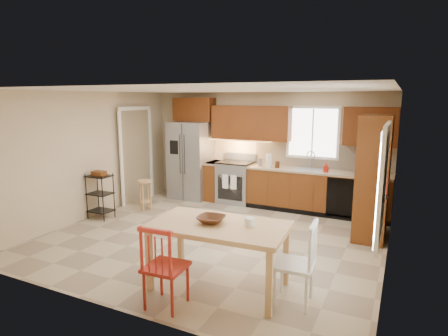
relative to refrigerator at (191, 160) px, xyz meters
name	(u,v)px	position (x,y,z in m)	size (l,w,h in m)	color
floor	(213,237)	(1.70, -2.12, -0.91)	(5.50, 5.50, 0.00)	tan
ceiling	(212,90)	(1.70, -2.12, 1.59)	(5.50, 5.00, 0.02)	silver
wall_back	(264,148)	(1.70, 0.38, 0.34)	(5.50, 0.02, 2.50)	#CCB793
wall_front	(106,203)	(1.70, -4.62, 0.34)	(5.50, 0.02, 2.50)	#CCB793
wall_left	(90,155)	(-1.05, -2.12, 0.34)	(0.02, 5.00, 2.50)	#CCB793
wall_right	(392,182)	(4.45, -2.12, 0.34)	(0.02, 5.00, 2.50)	#CCB793
refrigerator	(191,160)	(0.00, 0.00, 0.00)	(0.92, 0.75, 1.82)	gray
range_stove	(236,183)	(1.15, 0.06, -0.45)	(0.76, 0.63, 0.92)	gray
base_cabinet_narrow	(215,181)	(0.60, 0.08, -0.46)	(0.30, 0.60, 0.90)	brown
base_cabinet_run	(316,191)	(2.99, 0.08, -0.46)	(2.92, 0.60, 0.90)	brown
dishwasher	(342,198)	(3.55, -0.22, -0.46)	(0.60, 0.02, 0.78)	black
backsplash	(321,155)	(2.99, 0.36, 0.27)	(2.92, 0.03, 0.55)	beige
upper_over_fridge	(194,110)	(0.00, 0.20, 1.19)	(1.00, 0.35, 0.55)	#632F10
upper_left_block	(251,123)	(1.45, 0.20, 0.92)	(1.80, 0.35, 0.75)	#632F10
upper_right_block	(371,127)	(3.95, 0.20, 0.92)	(1.00, 0.35, 0.75)	#632F10
window_back	(313,133)	(2.80, 0.35, 0.74)	(1.12, 0.04, 1.12)	white
sink	(308,171)	(2.80, 0.08, -0.05)	(0.62, 0.46, 0.16)	gray
undercab_glow	(238,140)	(1.15, 0.17, 0.52)	(1.60, 0.30, 0.01)	#FFBF66
soap_bottle	(326,167)	(3.18, -0.02, 0.09)	(0.09, 0.09, 0.19)	red
paper_towel	(269,160)	(1.95, 0.03, 0.13)	(0.12, 0.12, 0.28)	white
canister_steel	(260,162)	(1.75, 0.03, 0.08)	(0.11, 0.11, 0.18)	gray
canister_wood	(277,165)	(2.15, 0.00, 0.06)	(0.10, 0.10, 0.14)	#462412
pantry	(373,177)	(4.13, -0.93, 0.14)	(0.50, 0.95, 2.10)	brown
fire_extinguisher	(382,189)	(4.33, -1.98, 0.19)	(0.12, 0.12, 0.36)	red
window_right	(383,184)	(4.38, -3.27, 0.54)	(0.04, 1.02, 1.32)	white
doorway	(136,156)	(-0.97, -0.82, 0.14)	(0.04, 0.95, 2.10)	#8C7A59
dining_table	(219,256)	(2.57, -3.64, -0.50)	(1.69, 0.95, 0.83)	tan
chair_red	(166,265)	(2.22, -4.29, -0.41)	(0.47, 0.47, 1.00)	#AD271A
chair_white	(294,263)	(3.52, -3.59, -0.41)	(0.47, 0.47, 1.00)	white
table_bowl	(211,223)	(2.46, -3.64, -0.07)	(0.34, 0.34, 0.08)	#462412
table_jar	(250,224)	(2.94, -3.54, -0.04)	(0.13, 0.13, 0.16)	white
bar_stool	(146,195)	(-0.35, -1.33, -0.59)	(0.32, 0.32, 0.65)	tan
utility_cart	(100,196)	(-0.80, -2.18, -0.46)	(0.45, 0.35, 0.91)	black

